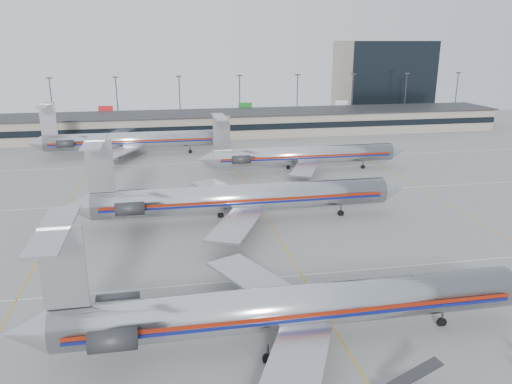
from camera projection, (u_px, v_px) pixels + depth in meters
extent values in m
plane|color=gray|center=(331.00, 323.00, 46.52)|extent=(260.00, 260.00, 0.00)
cube|color=silver|center=(302.00, 275.00, 55.92)|extent=(160.00, 0.15, 0.02)
cube|color=gray|center=(216.00, 124.00, 137.75)|extent=(160.00, 16.00, 6.00)
cube|color=black|center=(219.00, 128.00, 130.07)|extent=(160.00, 0.20, 1.60)
cube|color=#2D2D30|center=(215.00, 113.00, 136.84)|extent=(162.00, 17.00, 0.30)
cylinder|color=#38383D|center=(52.00, 105.00, 141.61)|extent=(0.30, 0.30, 15.00)
cube|color=#2D2D30|center=(49.00, 78.00, 139.39)|extent=(1.60, 0.40, 0.35)
cylinder|color=#38383D|center=(117.00, 104.00, 144.80)|extent=(0.30, 0.30, 15.00)
cube|color=#2D2D30|center=(115.00, 77.00, 142.58)|extent=(1.60, 0.40, 0.35)
cylinder|color=#38383D|center=(180.00, 102.00, 147.99)|extent=(0.30, 0.30, 15.00)
cube|color=#2D2D30|center=(179.00, 76.00, 145.77)|extent=(1.60, 0.40, 0.35)
cylinder|color=#38383D|center=(240.00, 101.00, 151.18)|extent=(0.30, 0.30, 15.00)
cube|color=#2D2D30|center=(240.00, 75.00, 148.96)|extent=(1.60, 0.40, 0.35)
cylinder|color=#38383D|center=(297.00, 100.00, 154.37)|extent=(0.30, 0.30, 15.00)
cube|color=#2D2D30|center=(298.00, 75.00, 152.15)|extent=(1.60, 0.40, 0.35)
cylinder|color=#38383D|center=(352.00, 99.00, 157.56)|extent=(0.30, 0.30, 15.00)
cube|color=#2D2D30|center=(354.00, 74.00, 155.34)|extent=(1.60, 0.40, 0.35)
cylinder|color=#38383D|center=(405.00, 97.00, 160.75)|extent=(0.30, 0.30, 15.00)
cube|color=#2D2D30|center=(407.00, 73.00, 158.53)|extent=(1.60, 0.40, 0.35)
cylinder|color=#38383D|center=(456.00, 96.00, 163.94)|extent=(0.30, 0.30, 15.00)
cube|color=#2D2D30|center=(459.00, 73.00, 161.72)|extent=(1.60, 0.40, 0.35)
cube|color=tan|center=(382.00, 78.00, 174.15)|extent=(30.00, 20.00, 25.00)
cylinder|color=silver|center=(296.00, 306.00, 42.60)|extent=(39.83, 3.68, 3.68)
cone|color=#AFAEB3|center=(26.00, 333.00, 38.75)|extent=(3.58, 3.68, 3.68)
cube|color=maroon|center=(302.00, 316.00, 40.81)|extent=(37.84, 0.05, 0.35)
cube|color=#0C135A|center=(302.00, 320.00, 40.93)|extent=(37.84, 0.05, 0.28)
cube|color=#AFAEB3|center=(258.00, 282.00, 49.09)|extent=(9.26, 13.50, 0.32)
cube|color=#AFAEB3|center=(295.00, 370.00, 35.98)|extent=(9.26, 13.50, 0.32)
cube|color=#AFAEB3|center=(63.00, 268.00, 37.81)|extent=(3.39, 0.25, 6.77)
cube|color=#AFAEB3|center=(54.00, 229.00, 36.82)|extent=(2.39, 10.46, 0.18)
cylinder|color=#2D2D30|center=(118.00, 303.00, 42.53)|extent=(3.58, 1.69, 1.69)
cylinder|color=#2D2D30|center=(113.00, 341.00, 37.20)|extent=(3.58, 1.69, 1.69)
cylinder|color=#2D2D30|center=(442.00, 318.00, 45.85)|extent=(0.20, 0.20, 1.64)
cylinder|color=#2D2D30|center=(268.00, 353.00, 40.60)|extent=(0.20, 0.20, 1.64)
cylinder|color=#2D2D30|center=(257.00, 322.00, 45.09)|extent=(0.20, 0.20, 1.64)
cylinder|color=black|center=(442.00, 322.00, 45.99)|extent=(0.90, 0.30, 0.90)
cylinder|color=silver|center=(244.00, 198.00, 71.26)|extent=(42.01, 3.89, 3.89)
cone|color=silver|center=(392.00, 189.00, 75.28)|extent=(3.36, 3.89, 3.89)
cone|color=#AFAEB3|center=(77.00, 207.00, 67.21)|extent=(3.78, 3.89, 3.89)
cube|color=maroon|center=(246.00, 201.00, 69.38)|extent=(39.91, 0.05, 0.37)
cube|color=#0C135A|center=(246.00, 204.00, 69.50)|extent=(39.91, 0.05, 0.29)
cube|color=#AFAEB3|center=(223.00, 191.00, 78.11)|extent=(9.77, 14.24, 0.34)
cube|color=#AFAEB3|center=(237.00, 223.00, 64.29)|extent=(9.77, 14.24, 0.34)
cube|color=#AFAEB3|center=(100.00, 166.00, 66.21)|extent=(3.57, 0.26, 7.14)
cube|color=#AFAEB3|center=(95.00, 142.00, 65.17)|extent=(2.52, 11.03, 0.19)
cylinder|color=#2D2D30|center=(132.00, 196.00, 71.19)|extent=(3.78, 1.79, 1.79)
cylinder|color=#2D2D30|center=(130.00, 209.00, 65.57)|extent=(3.78, 1.79, 1.79)
cylinder|color=#2D2D30|center=(341.00, 210.00, 74.69)|extent=(0.21, 0.21, 1.73)
cylinder|color=#2D2D30|center=(225.00, 224.00, 69.16)|extent=(0.21, 0.21, 1.73)
cylinder|color=#2D2D30|center=(221.00, 212.00, 73.90)|extent=(0.21, 0.21, 1.73)
cylinder|color=black|center=(341.00, 213.00, 74.84)|extent=(0.95, 0.32, 0.95)
cylinder|color=silver|center=(305.00, 155.00, 99.20)|extent=(36.17, 3.52, 3.52)
cone|color=silver|center=(397.00, 151.00, 102.68)|extent=(3.05, 3.52, 3.52)
cone|color=#AFAEB3|center=(206.00, 159.00, 95.70)|extent=(3.43, 3.52, 3.52)
cube|color=maroon|center=(308.00, 156.00, 97.50)|extent=(34.36, 0.05, 0.33)
cube|color=#0C135A|center=(308.00, 158.00, 97.61)|extent=(34.36, 0.05, 0.27)
cube|color=#AFAEB3|center=(288.00, 153.00, 105.41)|extent=(8.85, 12.90, 0.30)
cube|color=#AFAEB3|center=(305.00, 168.00, 92.88)|extent=(8.85, 12.90, 0.30)
cube|color=#AFAEB3|center=(222.00, 133.00, 94.79)|extent=(3.24, 0.24, 6.47)
cube|color=#AFAEB3|center=(220.00, 117.00, 93.85)|extent=(2.28, 9.99, 0.17)
cylinder|color=#2D2D30|center=(237.00, 153.00, 99.31)|extent=(3.43, 1.62, 1.62)
cylinder|color=#2D2D30|center=(241.00, 160.00, 94.21)|extent=(3.43, 1.62, 1.62)
cylinder|color=#2D2D30|center=(363.00, 165.00, 102.14)|extent=(0.19, 0.19, 1.57)
cylinder|color=#2D2D30|center=(294.00, 171.00, 97.29)|extent=(0.19, 0.19, 1.57)
cylinder|color=#2D2D30|center=(288.00, 165.00, 101.59)|extent=(0.19, 0.19, 1.57)
cylinder|color=black|center=(363.00, 167.00, 102.27)|extent=(0.86, 0.29, 0.86)
cylinder|color=silver|center=(132.00, 140.00, 112.98)|extent=(37.92, 3.69, 3.69)
cone|color=silver|center=(222.00, 137.00, 116.62)|extent=(3.19, 3.69, 3.69)
cone|color=#AFAEB3|center=(35.00, 144.00, 109.30)|extent=(3.59, 3.69, 3.69)
cube|color=maroon|center=(132.00, 141.00, 111.19)|extent=(36.02, 0.05, 0.35)
cube|color=#0C135A|center=(132.00, 143.00, 111.31)|extent=(36.02, 0.05, 0.28)
cube|color=#AFAEB3|center=(125.00, 139.00, 119.48)|extent=(9.28, 13.53, 0.32)
cube|color=#AFAEB3|center=(121.00, 151.00, 106.35)|extent=(9.28, 13.53, 0.32)
cube|color=#AFAEB3|center=(48.00, 119.00, 108.35)|extent=(3.39, 0.25, 6.78)
cube|color=#AFAEB3|center=(45.00, 105.00, 107.37)|extent=(2.39, 10.48, 0.18)
cylinder|color=#2D2D30|center=(70.00, 139.00, 113.09)|extent=(3.59, 1.70, 1.70)
cylinder|color=#2D2D30|center=(65.00, 144.00, 107.74)|extent=(3.59, 1.70, 1.70)
cylinder|color=#2D2D30|center=(190.00, 150.00, 116.06)|extent=(0.20, 0.20, 1.65)
cylinder|color=#2D2D30|center=(119.00, 155.00, 110.98)|extent=(0.20, 0.20, 1.65)
cylinder|color=#2D2D30|center=(120.00, 150.00, 115.48)|extent=(0.20, 0.20, 1.65)
cylinder|color=black|center=(190.00, 152.00, 116.20)|extent=(0.90, 0.30, 0.90)
cube|color=#2D2D30|center=(415.00, 374.00, 36.53)|extent=(4.27, 1.65, 1.47)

